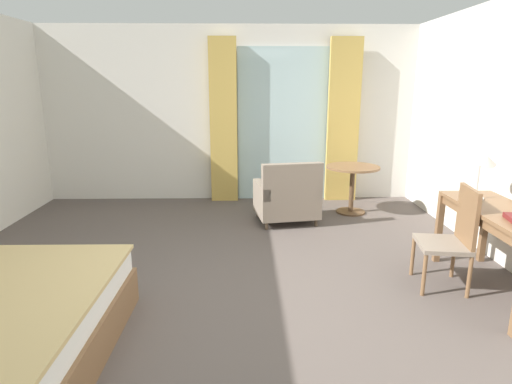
# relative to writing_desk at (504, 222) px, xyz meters

# --- Properties ---
(ground) EXTENTS (6.45, 7.66, 0.10)m
(ground) POSITION_rel_writing_desk_xyz_m (-2.50, -0.15, -0.72)
(ground) COLOR #564C47
(wall_back) EXTENTS (6.05, 0.12, 2.71)m
(wall_back) POSITION_rel_writing_desk_xyz_m (-2.50, 3.42, 0.68)
(wall_back) COLOR silver
(wall_back) RESTS_ON ground
(balcony_glass_door) EXTENTS (1.43, 0.02, 2.39)m
(balcony_glass_door) POSITION_rel_writing_desk_xyz_m (-1.66, 3.34, 0.52)
(balcony_glass_door) COLOR silver
(balcony_glass_door) RESTS_ON ground
(curtain_panel_left) EXTENTS (0.42, 0.10, 2.52)m
(curtain_panel_left) POSITION_rel_writing_desk_xyz_m (-2.60, 3.24, 0.59)
(curtain_panel_left) COLOR tan
(curtain_panel_left) RESTS_ON ground
(curtain_panel_right) EXTENTS (0.49, 0.10, 2.52)m
(curtain_panel_right) POSITION_rel_writing_desk_xyz_m (-0.73, 3.24, 0.59)
(curtain_panel_right) COLOR tan
(curtain_panel_right) RESTS_ON ground
(writing_desk) EXTENTS (0.56, 1.49, 0.77)m
(writing_desk) POSITION_rel_writing_desk_xyz_m (0.00, 0.00, 0.00)
(writing_desk) COLOR brown
(writing_desk) RESTS_ON ground
(desk_chair) EXTENTS (0.48, 0.52, 0.95)m
(desk_chair) POSITION_rel_writing_desk_xyz_m (-0.37, 0.13, -0.16)
(desk_chair) COLOR gray
(desk_chair) RESTS_ON ground
(desk_lamp) EXTENTS (0.27, 0.20, 0.44)m
(desk_lamp) POSITION_rel_writing_desk_xyz_m (0.04, 0.46, 0.38)
(desk_lamp) COLOR #B7B2A8
(desk_lamp) RESTS_ON writing_desk
(armchair_by_window) EXTENTS (0.89, 0.81, 0.86)m
(armchair_by_window) POSITION_rel_writing_desk_xyz_m (-1.70, 2.05, -0.33)
(armchair_by_window) COLOR gray
(armchair_by_window) RESTS_ON ground
(round_cafe_table) EXTENTS (0.76, 0.76, 0.69)m
(round_cafe_table) POSITION_rel_writing_desk_xyz_m (-0.72, 2.50, -0.15)
(round_cafe_table) COLOR brown
(round_cafe_table) RESTS_ON ground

